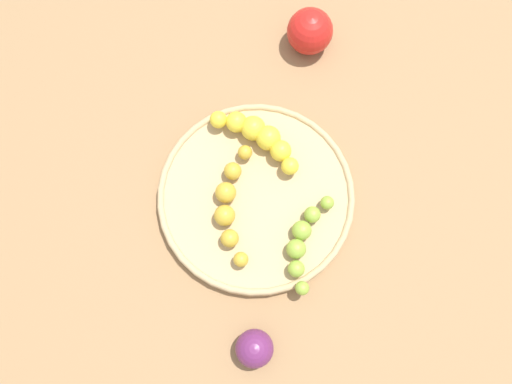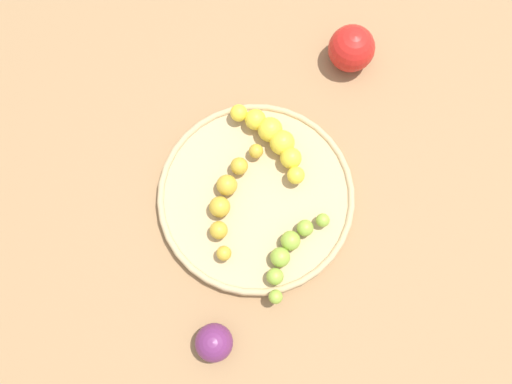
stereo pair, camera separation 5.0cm
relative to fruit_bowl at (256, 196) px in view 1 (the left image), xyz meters
name	(u,v)px [view 1 (the left image)]	position (x,y,z in m)	size (l,w,h in m)	color
ground_plane	(256,198)	(0.00, 0.00, -0.01)	(2.40, 2.40, 0.00)	#936D47
fruit_bowl	(256,196)	(0.00, 0.00, 0.00)	(0.29, 0.29, 0.02)	tan
banana_yellow	(259,136)	(0.08, -0.02, 0.03)	(0.11, 0.12, 0.04)	yellow
banana_spotted	(230,204)	(-0.01, 0.04, 0.02)	(0.18, 0.07, 0.03)	gold
banana_green	(303,241)	(-0.08, -0.06, 0.02)	(0.13, 0.08, 0.03)	#8CAD38
plum_purple	(255,348)	(-0.21, 0.03, 0.01)	(0.05, 0.05, 0.05)	#662659
apple_red	(310,31)	(0.25, -0.12, 0.02)	(0.07, 0.07, 0.07)	red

